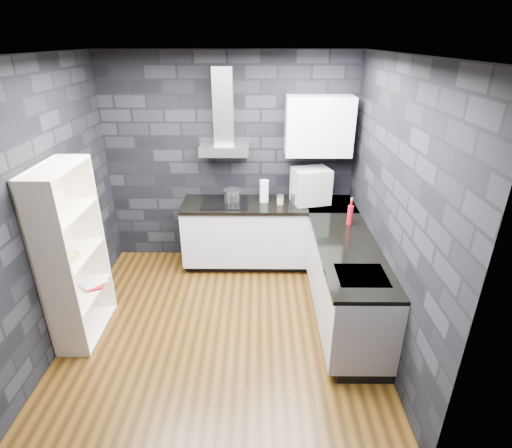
{
  "coord_description": "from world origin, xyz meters",
  "views": [
    {
      "loc": [
        0.38,
        -3.43,
        2.82
      ],
      "look_at": [
        0.35,
        0.45,
        1.0
      ],
      "focal_mm": 28.0,
      "sensor_mm": 36.0,
      "label": 1
    }
  ],
  "objects_px": {
    "bookshelf": "(73,256)",
    "fruit_bowl": "(68,257)",
    "glass_vase": "(264,191)",
    "utensil_crock": "(295,198)",
    "pot": "(232,196)",
    "red_bottle": "(350,215)",
    "appliance_garage": "(311,186)",
    "storage_jar": "(280,200)"
  },
  "relations": [
    {
      "from": "appliance_garage",
      "to": "fruit_bowl",
      "type": "xyz_separation_m",
      "value": [
        -2.45,
        -1.49,
        -0.19
      ]
    },
    {
      "from": "bookshelf",
      "to": "fruit_bowl",
      "type": "bearing_deg",
      "value": -95.69
    },
    {
      "from": "storage_jar",
      "to": "red_bottle",
      "type": "distance_m",
      "value": 0.96
    },
    {
      "from": "appliance_garage",
      "to": "red_bottle",
      "type": "height_order",
      "value": "appliance_garage"
    },
    {
      "from": "pot",
      "to": "red_bottle",
      "type": "height_order",
      "value": "red_bottle"
    },
    {
      "from": "glass_vase",
      "to": "utensil_crock",
      "type": "height_order",
      "value": "glass_vase"
    },
    {
      "from": "pot",
      "to": "red_bottle",
      "type": "xyz_separation_m",
      "value": [
        1.37,
        -0.69,
        0.04
      ]
    },
    {
      "from": "glass_vase",
      "to": "utensil_crock",
      "type": "relative_size",
      "value": 1.95
    },
    {
      "from": "red_bottle",
      "to": "bookshelf",
      "type": "height_order",
      "value": "bookshelf"
    },
    {
      "from": "storage_jar",
      "to": "bookshelf",
      "type": "height_order",
      "value": "bookshelf"
    },
    {
      "from": "storage_jar",
      "to": "utensil_crock",
      "type": "distance_m",
      "value": 0.19
    },
    {
      "from": "fruit_bowl",
      "to": "bookshelf",
      "type": "bearing_deg",
      "value": 90.0
    },
    {
      "from": "pot",
      "to": "appliance_garage",
      "type": "relative_size",
      "value": 0.49
    },
    {
      "from": "pot",
      "to": "glass_vase",
      "type": "xyz_separation_m",
      "value": [
        0.41,
        -0.01,
        0.07
      ]
    },
    {
      "from": "storage_jar",
      "to": "utensil_crock",
      "type": "bearing_deg",
      "value": 4.15
    },
    {
      "from": "utensil_crock",
      "to": "red_bottle",
      "type": "xyz_separation_m",
      "value": [
        0.56,
        -0.61,
        0.04
      ]
    },
    {
      "from": "pot",
      "to": "fruit_bowl",
      "type": "xyz_separation_m",
      "value": [
        -1.46,
        -1.53,
        -0.04
      ]
    },
    {
      "from": "bookshelf",
      "to": "appliance_garage",
      "type": "bearing_deg",
      "value": 24.19
    },
    {
      "from": "pot",
      "to": "bookshelf",
      "type": "xyz_separation_m",
      "value": [
        -1.46,
        -1.45,
        -0.08
      ]
    },
    {
      "from": "glass_vase",
      "to": "appliance_garage",
      "type": "bearing_deg",
      "value": -2.59
    },
    {
      "from": "appliance_garage",
      "to": "fruit_bowl",
      "type": "relative_size",
      "value": 2.07
    },
    {
      "from": "glass_vase",
      "to": "bookshelf",
      "type": "xyz_separation_m",
      "value": [
        -1.87,
        -1.44,
        -0.14
      ]
    },
    {
      "from": "red_bottle",
      "to": "storage_jar",
      "type": "bearing_deg",
      "value": 141.79
    },
    {
      "from": "glass_vase",
      "to": "pot",
      "type": "bearing_deg",
      "value": 178.44
    },
    {
      "from": "storage_jar",
      "to": "bookshelf",
      "type": "relative_size",
      "value": 0.06
    },
    {
      "from": "storage_jar",
      "to": "glass_vase",
      "type": "bearing_deg",
      "value": 157.5
    },
    {
      "from": "pot",
      "to": "utensil_crock",
      "type": "relative_size",
      "value": 1.48
    },
    {
      "from": "storage_jar",
      "to": "fruit_bowl",
      "type": "height_order",
      "value": "storage_jar"
    },
    {
      "from": "storage_jar",
      "to": "fruit_bowl",
      "type": "xyz_separation_m",
      "value": [
        -2.07,
        -1.44,
        -0.01
      ]
    },
    {
      "from": "storage_jar",
      "to": "appliance_garage",
      "type": "relative_size",
      "value": 0.23
    },
    {
      "from": "pot",
      "to": "bookshelf",
      "type": "relative_size",
      "value": 0.12
    },
    {
      "from": "storage_jar",
      "to": "appliance_garage",
      "type": "height_order",
      "value": "appliance_garage"
    },
    {
      "from": "glass_vase",
      "to": "red_bottle",
      "type": "bearing_deg",
      "value": -35.31
    },
    {
      "from": "bookshelf",
      "to": "utensil_crock",
      "type": "bearing_deg",
      "value": 25.45
    },
    {
      "from": "red_bottle",
      "to": "bookshelf",
      "type": "bearing_deg",
      "value": -165.01
    },
    {
      "from": "storage_jar",
      "to": "bookshelf",
      "type": "distance_m",
      "value": 2.47
    },
    {
      "from": "pot",
      "to": "fruit_bowl",
      "type": "height_order",
      "value": "pot"
    },
    {
      "from": "bookshelf",
      "to": "glass_vase",
      "type": "bearing_deg",
      "value": 31.87
    },
    {
      "from": "red_bottle",
      "to": "bookshelf",
      "type": "distance_m",
      "value": 2.93
    },
    {
      "from": "pot",
      "to": "red_bottle",
      "type": "distance_m",
      "value": 1.53
    },
    {
      "from": "pot",
      "to": "glass_vase",
      "type": "relative_size",
      "value": 0.76
    },
    {
      "from": "red_bottle",
      "to": "glass_vase",
      "type": "bearing_deg",
      "value": 144.69
    }
  ]
}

